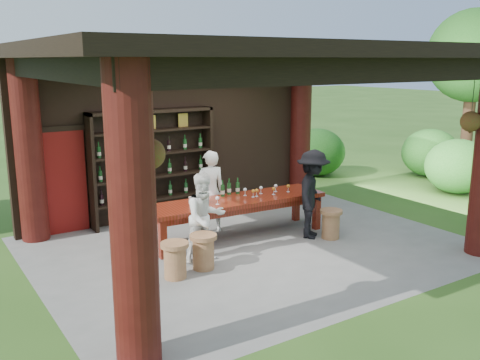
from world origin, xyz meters
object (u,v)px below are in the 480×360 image
wine_shelf (153,166)px  guest_woman (205,218)px  stool_near_left (203,251)px  napkin_basket (197,200)px  tasting_table (236,205)px  stool_far_left (175,259)px  stool_near_right (331,223)px  host (210,191)px  guest_man (313,194)px

wine_shelf → guest_woman: size_ratio=1.76×
stool_near_left → guest_woman: 0.56m
guest_woman → napkin_basket: 0.85m
tasting_table → stool_far_left: 2.17m
stool_near_right → napkin_basket: bearing=154.6°
stool_near_left → stool_near_right: stool_near_left is taller
wine_shelf → stool_near_left: (-0.44, -2.88, -0.85)m
host → guest_man: guest_man is taller
tasting_table → stool_near_left: tasting_table is taller
tasting_table → guest_man: (1.20, -0.76, 0.20)m
stool_far_left → napkin_basket: size_ratio=2.19×
guest_man → napkin_basket: size_ratio=6.40×
guest_woman → stool_far_left: bearing=-151.1°
tasting_table → stool_near_right: tasting_table is taller
napkin_basket → guest_man: bearing=-22.2°
wine_shelf → napkin_basket: (0.05, -1.80, -0.33)m
guest_man → stool_near_left: bearing=146.4°
wine_shelf → host: bearing=-63.8°
stool_near_left → stool_far_left: 0.55m
wine_shelf → tasting_table: (0.84, -1.85, -0.52)m
tasting_table → guest_man: 1.43m
guest_woman → guest_man: guest_man is taller
guest_woman → napkin_basket: (0.29, 0.79, 0.08)m
napkin_basket → tasting_table: bearing=-3.7°
stool_near_left → host: host is taller
stool_near_left → napkin_basket: 1.29m
wine_shelf → tasting_table: size_ratio=0.74×
host → napkin_basket: bearing=55.2°
stool_near_left → guest_man: size_ratio=0.34×
stool_near_right → guest_man: guest_man is taller
stool_near_right → stool_far_left: 3.28m
tasting_table → napkin_basket: size_ratio=13.52×
guest_man → stool_near_right: bearing=-84.5°
napkin_basket → host: bearing=43.4°
host → guest_man: bearing=148.1°
wine_shelf → napkin_basket: wine_shelf is taller
wine_shelf → host: size_ratio=1.64×
stool_far_left → napkin_basket: 1.65m
host → guest_woman: size_ratio=1.07×
stool_near_right → host: (-1.67, 1.60, 0.51)m
guest_man → wine_shelf: bearing=88.2°
stool_near_left → stool_near_right: (2.73, 0.02, -0.01)m
stool_near_right → guest_man: size_ratio=0.33×
wine_shelf → guest_woman: bearing=-95.4°
wine_shelf → stool_near_right: bearing=-51.3°
wine_shelf → tasting_table: bearing=-65.5°
stool_far_left → tasting_table: bearing=31.4°
tasting_table → stool_far_left: bearing=-148.6°
stool_near_left → host: (1.06, 1.62, 0.49)m
wine_shelf → guest_woman: (-0.25, -2.59, -0.41)m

